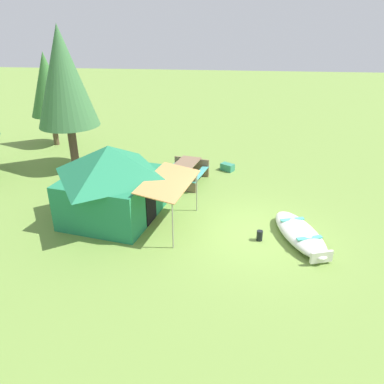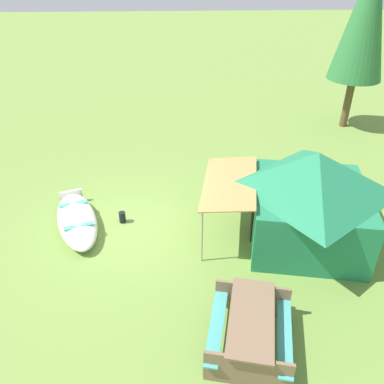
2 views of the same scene
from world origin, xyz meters
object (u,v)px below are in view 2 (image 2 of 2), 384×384
object	(u,v)px
fuel_can	(122,217)
beached_rowboat	(77,219)
canvas_cabin_tent	(310,197)
picnic_table	(251,327)
pine_tree_back_right	(367,14)

from	to	relation	value
fuel_can	beached_rowboat	bearing A→B (deg)	-83.32
canvas_cabin_tent	picnic_table	xyz separation A→B (m)	(3.16, -1.97, -0.80)
picnic_table	fuel_can	world-z (taller)	picnic_table
beached_rowboat	picnic_table	size ratio (longest dim) A/B	1.35
canvas_cabin_tent	picnic_table	bearing A→B (deg)	-31.91
beached_rowboat	canvas_cabin_tent	xyz separation A→B (m)	(0.81, 5.99, 1.07)
pine_tree_back_right	picnic_table	bearing A→B (deg)	-28.83
picnic_table	pine_tree_back_right	world-z (taller)	pine_tree_back_right
picnic_table	pine_tree_back_right	size ratio (longest dim) A/B	0.32
picnic_table	beached_rowboat	bearing A→B (deg)	-134.63
canvas_cabin_tent	fuel_can	world-z (taller)	canvas_cabin_tent
fuel_can	canvas_cabin_tent	bearing A→B (deg)	78.79
beached_rowboat	pine_tree_back_right	distance (m)	12.51
picnic_table	fuel_can	size ratio (longest dim) A/B	6.76
beached_rowboat	pine_tree_back_right	size ratio (longest dim) A/B	0.43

